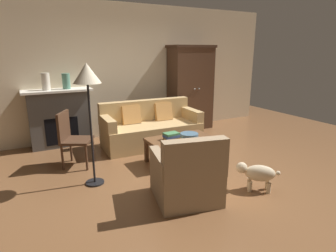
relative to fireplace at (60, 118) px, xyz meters
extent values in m
plane|color=brown|center=(1.55, -2.30, -0.57)|extent=(9.60, 9.60, 0.00)
cube|color=beige|center=(1.55, 0.25, 0.83)|extent=(7.20, 0.10, 2.80)
cube|color=#4C4947|center=(0.00, 0.00, -0.03)|extent=(1.10, 0.36, 1.08)
cube|color=black|center=(0.00, -0.18, -0.23)|extent=(0.60, 0.01, 0.52)
cube|color=white|center=(0.00, -0.02, 0.53)|extent=(1.26, 0.48, 0.04)
cube|color=#472D1E|center=(2.95, -0.08, 0.38)|extent=(1.00, 0.52, 1.90)
cube|color=#3C271A|center=(2.95, -0.08, 1.36)|extent=(1.06, 0.55, 0.06)
sphere|color=#ADAFB5|center=(2.89, -0.35, 0.42)|extent=(0.04, 0.04, 0.04)
sphere|color=#ADAFB5|center=(3.01, -0.35, 0.42)|extent=(0.04, 0.04, 0.04)
cube|color=tan|center=(1.59, -0.82, -0.35)|extent=(1.93, 0.91, 0.44)
cube|color=tan|center=(1.61, -0.48, 0.08)|extent=(1.91, 0.25, 0.42)
cube|color=tan|center=(0.71, -0.79, -0.02)|extent=(0.19, 0.80, 0.22)
cube|color=tan|center=(2.47, -0.85, -0.02)|extent=(0.19, 0.80, 0.22)
cube|color=tan|center=(1.25, -0.61, 0.04)|extent=(0.37, 0.20, 0.37)
cube|color=tan|center=(1.95, -0.63, 0.04)|extent=(0.37, 0.20, 0.37)
cube|color=brown|center=(1.66, -1.83, -0.17)|extent=(1.10, 0.60, 0.05)
cube|color=brown|center=(1.15, -2.09, -0.38)|extent=(0.06, 0.06, 0.37)
cube|color=brown|center=(2.17, -2.09, -0.38)|extent=(0.06, 0.06, 0.37)
cube|color=brown|center=(1.15, -1.57, -0.38)|extent=(0.06, 0.06, 0.37)
cube|color=brown|center=(2.17, -1.57, -0.38)|extent=(0.06, 0.06, 0.37)
cylinder|color=slate|center=(1.81, -1.86, -0.12)|extent=(0.31, 0.31, 0.07)
cube|color=gold|center=(1.49, -1.84, -0.13)|extent=(0.25, 0.18, 0.04)
cube|color=#38569E|center=(1.48, -1.84, -0.09)|extent=(0.24, 0.17, 0.04)
cube|color=#427A4C|center=(1.48, -1.84, -0.05)|extent=(0.25, 0.19, 0.03)
cylinder|color=beige|center=(-0.18, -0.02, 0.71)|extent=(0.15, 0.15, 0.32)
cylinder|color=slate|center=(0.18, -0.02, 0.70)|extent=(0.15, 0.15, 0.30)
cube|color=#997F60|center=(1.10, -2.91, -0.36)|extent=(0.91, 0.91, 0.42)
cube|color=#997F60|center=(1.03, -3.22, 0.08)|extent=(0.78, 0.32, 0.46)
cube|color=#997F60|center=(1.42, -2.98, -0.05)|extent=(0.27, 0.71, 0.20)
cube|color=#997F60|center=(0.78, -2.84, -0.05)|extent=(0.27, 0.71, 0.20)
cube|color=#472D1E|center=(0.10, -1.20, -0.14)|extent=(0.60, 0.60, 0.04)
cylinder|color=#472D1E|center=(0.17, -1.45, -0.36)|extent=(0.04, 0.04, 0.41)
cylinder|color=#472D1E|center=(0.36, -1.12, -0.36)|extent=(0.04, 0.04, 0.41)
cylinder|color=#472D1E|center=(-0.16, -1.27, -0.36)|extent=(0.04, 0.04, 0.41)
cylinder|color=#472D1E|center=(0.02, -0.94, -0.36)|extent=(0.04, 0.04, 0.41)
cube|color=#472D1E|center=(-0.08, -1.10, 0.11)|extent=(0.25, 0.41, 0.45)
cylinder|color=black|center=(0.17, -1.97, -0.56)|extent=(0.26, 0.26, 0.02)
cylinder|color=black|center=(0.17, -1.97, 0.15)|extent=(0.03, 0.03, 1.44)
cone|color=beige|center=(0.17, -1.97, 0.98)|extent=(0.36, 0.36, 0.26)
ellipsoid|color=beige|center=(2.08, -3.21, -0.32)|extent=(0.44, 0.41, 0.22)
sphere|color=beige|center=(1.89, -3.06, -0.26)|extent=(0.15, 0.15, 0.15)
cylinder|color=beige|center=(1.95, -3.18, -0.50)|extent=(0.06, 0.06, 0.14)
cylinder|color=beige|center=(2.02, -3.09, -0.50)|extent=(0.06, 0.06, 0.14)
cylinder|color=beige|center=(2.14, -3.33, -0.50)|extent=(0.06, 0.06, 0.14)
cylinder|color=beige|center=(2.21, -3.24, -0.50)|extent=(0.06, 0.06, 0.14)
sphere|color=beige|center=(2.26, -3.35, -0.30)|extent=(0.06, 0.06, 0.06)
camera|label=1|loc=(-0.61, -5.66, 1.26)|focal=29.81mm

